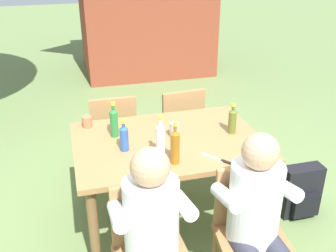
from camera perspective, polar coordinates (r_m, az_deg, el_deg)
ground_plane at (r=3.47m, az=0.00°, el=-13.17°), size 24.00×24.00×0.00m
dining_table at (r=3.10m, az=0.00°, el=-3.57°), size 1.43×1.01×0.76m
chair_near_left at (r=2.50m, az=-2.54°, el=-16.90°), size 0.46×0.46×0.87m
chair_near_right at (r=2.68m, az=11.72°, el=-14.12°), size 0.49×0.49×0.87m
chair_far_right at (r=3.95m, az=1.58°, el=0.36°), size 0.47×0.47×0.87m
chair_far_left at (r=3.83m, az=-7.82°, el=-0.73°), size 0.45×0.45×0.87m
person_in_white_shirt at (r=2.31m, az=-1.92°, el=-15.63°), size 0.47×0.61×1.18m
person_in_plaid_shirt at (r=2.50m, az=12.98°, el=-12.72°), size 0.47×0.61×1.18m
bottle_green at (r=3.09m, az=-7.73°, el=0.60°), size 0.06×0.06×0.28m
bottle_olive at (r=3.16m, az=9.20°, el=0.80°), size 0.06×0.06×0.25m
bottle_blue at (r=2.88m, az=-6.30°, el=-1.65°), size 0.06×0.06×0.24m
bottle_clear at (r=2.78m, az=-1.08°, el=-1.88°), size 0.06×0.06×0.31m
bottle_amber at (r=2.70m, az=1.02°, el=-2.83°), size 0.06×0.06×0.31m
cup_steel at (r=3.08m, az=0.92°, el=-0.53°), size 0.07×0.07×0.12m
cup_terracotta at (r=3.31m, az=-11.50°, el=0.61°), size 0.08×0.08×0.09m
table_knife at (r=2.81m, az=7.24°, el=-4.76°), size 0.16×0.20×0.01m
backpack_by_near_side at (r=3.58m, az=18.51°, el=-8.98°), size 0.33×0.20×0.46m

